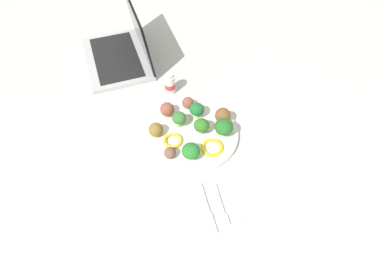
% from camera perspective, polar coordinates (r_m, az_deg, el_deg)
% --- Properties ---
extents(ground_plane, '(4.00, 4.00, 0.00)m').
position_cam_1_polar(ground_plane, '(1.01, 0.00, -1.31)').
color(ground_plane, beige).
extents(plate, '(0.28, 0.28, 0.02)m').
position_cam_1_polar(plate, '(1.01, 0.00, -1.02)').
color(plate, white).
rests_on(plate, ground_plane).
extents(broccoli_floret_center, '(0.04, 0.04, 0.05)m').
position_cam_1_polar(broccoli_floret_center, '(0.99, -2.23, 1.67)').
color(broccoli_floret_center, '#8EC266').
rests_on(broccoli_floret_center, plate).
extents(broccoli_floret_back_left, '(0.05, 0.05, 0.06)m').
position_cam_1_polar(broccoli_floret_back_left, '(0.97, 5.49, 0.17)').
color(broccoli_floret_back_left, '#94BA78').
rests_on(broccoli_floret_back_left, plate).
extents(broccoli_floret_mid_left, '(0.05, 0.05, 0.05)m').
position_cam_1_polar(broccoli_floret_mid_left, '(1.02, 0.83, 3.21)').
color(broccoli_floret_mid_left, '#93CE80').
rests_on(broccoli_floret_mid_left, plate).
extents(broccoli_floret_far_rim, '(0.05, 0.05, 0.05)m').
position_cam_1_polar(broccoli_floret_far_rim, '(0.92, -0.17, -4.00)').
color(broccoli_floret_far_rim, '#A0BC80').
rests_on(broccoli_floret_far_rim, plate).
extents(broccoli_floret_mid_right, '(0.05, 0.05, 0.05)m').
position_cam_1_polar(broccoli_floret_mid_right, '(0.98, 1.65, 0.41)').
color(broccoli_floret_mid_right, '#A9BA83').
rests_on(broccoli_floret_mid_right, plate).
extents(meatball_near_rim, '(0.05, 0.05, 0.05)m').
position_cam_1_polar(meatball_near_rim, '(1.02, 5.32, 2.18)').
color(meatball_near_rim, brown).
rests_on(meatball_near_rim, plate).
extents(meatball_mid_right, '(0.04, 0.04, 0.04)m').
position_cam_1_polar(meatball_mid_right, '(0.98, -6.24, -0.29)').
color(meatball_mid_right, brown).
rests_on(meatball_mid_right, plate).
extents(meatball_back_left, '(0.03, 0.03, 0.03)m').
position_cam_1_polar(meatball_back_left, '(0.93, -3.81, -4.28)').
color(meatball_back_left, brown).
rests_on(meatball_back_left, plate).
extents(meatball_far_rim, '(0.04, 0.04, 0.04)m').
position_cam_1_polar(meatball_far_rim, '(1.06, -0.71, 4.37)').
color(meatball_far_rim, brown).
rests_on(meatball_far_rim, plate).
extents(meatball_mid_left, '(0.04, 0.04, 0.04)m').
position_cam_1_polar(meatball_mid_left, '(1.03, -4.30, 3.23)').
color(meatball_mid_left, brown).
rests_on(meatball_mid_left, plate).
extents(pepper_ring_front_left, '(0.06, 0.06, 0.01)m').
position_cam_1_polar(pepper_ring_front_left, '(0.97, -3.34, -2.17)').
color(pepper_ring_front_left, yellow).
rests_on(pepper_ring_front_left, plate).
extents(pepper_ring_back_right, '(0.08, 0.08, 0.01)m').
position_cam_1_polar(pepper_ring_back_right, '(0.96, 3.50, -3.36)').
color(pepper_ring_back_right, yellow).
rests_on(pepper_ring_back_right, plate).
extents(napkin, '(0.18, 0.13, 0.01)m').
position_cam_1_polar(napkin, '(0.88, 3.63, -13.37)').
color(napkin, white).
rests_on(napkin, ground_plane).
extents(fork, '(0.12, 0.02, 0.01)m').
position_cam_1_polar(fork, '(0.88, 4.92, -13.36)').
color(fork, silver).
rests_on(fork, napkin).
extents(knife, '(0.15, 0.02, 0.01)m').
position_cam_1_polar(knife, '(0.87, 2.63, -13.94)').
color(knife, silver).
rests_on(knife, napkin).
extents(yogurt_bottle, '(0.04, 0.04, 0.08)m').
position_cam_1_polar(yogurt_bottle, '(1.12, -3.85, 7.50)').
color(yogurt_bottle, white).
rests_on(yogurt_bottle, ground_plane).
extents(laptop, '(0.34, 0.26, 0.21)m').
position_cam_1_polar(laptop, '(1.28, -11.88, 12.99)').
color(laptop, '#B7B7B7').
rests_on(laptop, ground_plane).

